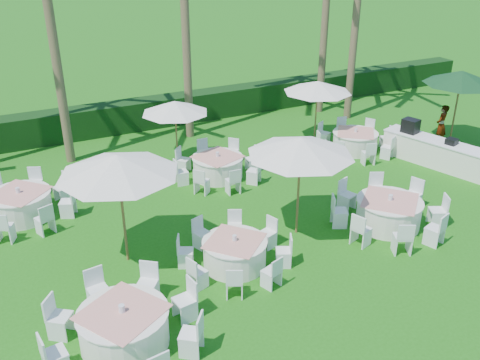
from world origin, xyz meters
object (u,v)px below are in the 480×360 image
object	(u,v)px
banquet_table_a	(124,327)
umbrella_green	(461,77)
banquet_table_e	(218,166)
umbrella_d	(318,87)
umbrella_c	(175,107)
buffet_table	(437,152)
banquet_table_c	(389,212)
banquet_table_b	(235,252)
umbrella_b	(301,146)
umbrella_a	(118,165)
banquet_table_d	(21,204)
banquet_table_f	(355,141)
staff_person	(441,125)

from	to	relation	value
banquet_table_a	umbrella_green	distance (m)	15.56
banquet_table_e	umbrella_d	xyz separation A→B (m)	(4.77, 1.27, 1.86)
umbrella_c	buffet_table	size ratio (longest dim) A/B	0.59
banquet_table_a	banquet_table_c	size ratio (longest dim) A/B	1.03
banquet_table_b	umbrella_b	xyz separation A→B (m)	(2.26, 0.68, 2.24)
banquet_table_c	umbrella_b	size ratio (longest dim) A/B	1.11
umbrella_a	umbrella_d	world-z (taller)	umbrella_a
banquet_table_b	umbrella_green	size ratio (longest dim) A/B	0.97
umbrella_c	banquet_table_b	bearing A→B (deg)	-97.25
banquet_table_d	banquet_table_c	bearing A→B (deg)	-28.78
umbrella_b	umbrella_d	bearing A→B (deg)	52.64
banquet_table_d	banquet_table_f	distance (m)	12.01
banquet_table_e	banquet_table_d	bearing A→B (deg)	179.62
umbrella_b	staff_person	size ratio (longest dim) A/B	1.78
banquet_table_a	banquet_table_f	size ratio (longest dim) A/B	1.11
banquet_table_f	banquet_table_d	bearing A→B (deg)	179.10
umbrella_b	umbrella_green	world-z (taller)	umbrella_green
banquet_table_c	banquet_table_d	size ratio (longest dim) A/B	1.04
buffet_table	banquet_table_e	bearing A→B (deg)	161.04
banquet_table_c	banquet_table_b	bearing A→B (deg)	178.33
banquet_table_d	umbrella_a	size ratio (longest dim) A/B	1.04
banquet_table_a	staff_person	world-z (taller)	staff_person
umbrella_d	buffet_table	world-z (taller)	umbrella_d
banquet_table_c	umbrella_b	xyz separation A→B (m)	(-2.57, 0.82, 2.19)
umbrella_b	buffet_table	world-z (taller)	umbrella_b
banquet_table_a	banquet_table_b	xyz separation A→B (m)	(3.26, 1.55, -0.05)
buffet_table	staff_person	xyz separation A→B (m)	(1.56, 1.44, 0.30)
banquet_table_d	banquet_table_e	size ratio (longest dim) A/B	1.02
banquet_table_d	banquet_table_f	world-z (taller)	banquet_table_d
umbrella_a	buffet_table	bearing A→B (deg)	4.89
banquet_table_d	umbrella_c	distance (m)	5.87
umbrella_green	buffet_table	size ratio (longest dim) A/B	0.71
banquet_table_f	umbrella_d	size ratio (longest dim) A/B	1.14
banquet_table_b	umbrella_d	size ratio (longest dim) A/B	1.08
umbrella_b	banquet_table_a	bearing A→B (deg)	-157.98
banquet_table_a	umbrella_a	distance (m)	3.85
banquet_table_e	umbrella_green	xyz separation A→B (m)	(9.45, -1.27, 2.28)
umbrella_a	umbrella_green	world-z (taller)	umbrella_a
banquet_table_d	umbrella_b	xyz separation A→B (m)	(6.86, -4.35, 2.21)
umbrella_b	umbrella_green	xyz separation A→B (m)	(8.94, 3.04, 0.06)
banquet_table_c	umbrella_c	bearing A→B (deg)	121.45
banquet_table_a	umbrella_green	bearing A→B (deg)	20.04
umbrella_b	staff_person	bearing A→B (deg)	20.60
banquet_table_c	umbrella_b	bearing A→B (deg)	162.24
banquet_table_a	banquet_table_b	size ratio (longest dim) A/B	1.17
banquet_table_c	banquet_table_d	xyz separation A→B (m)	(-9.42, 5.18, -0.01)
banquet_table_d	buffet_table	distance (m)	14.04
umbrella_a	buffet_table	xyz separation A→B (m)	(11.59, 0.99, -2.19)
banquet_table_b	umbrella_a	distance (m)	3.63
umbrella_c	staff_person	distance (m)	10.36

